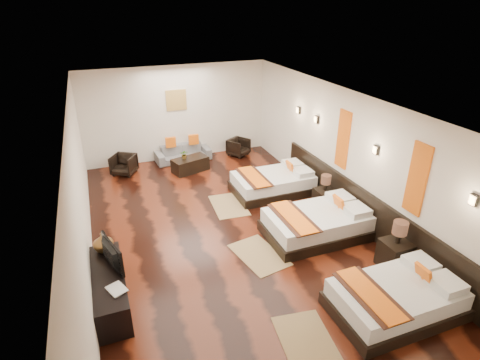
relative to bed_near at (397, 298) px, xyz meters
name	(u,v)px	position (x,y,z in m)	size (l,w,h in m)	color
floor	(232,236)	(-1.70, 2.94, -0.26)	(5.50, 9.50, 0.01)	black
ceiling	(231,105)	(-1.70, 2.94, 2.54)	(5.50, 9.50, 0.01)	white
back_wall	(177,113)	(-1.70, 7.69, 1.14)	(5.50, 0.01, 2.80)	silver
left_wall	(80,200)	(-4.45, 2.94, 1.14)	(0.01, 9.50, 2.80)	silver
right_wall	(350,157)	(1.05, 2.94, 1.14)	(0.01, 9.50, 2.80)	silver
headboard_panel	(366,212)	(1.01, 2.14, 0.19)	(0.08, 6.60, 0.90)	black
bed_near	(397,298)	(0.00, 0.00, 0.00)	(2.00, 1.26, 0.76)	black
bed_mid	(318,223)	(0.00, 2.37, 0.02)	(2.12, 1.33, 0.81)	black
bed_far	(274,183)	(0.00, 4.49, 0.00)	(2.01, 1.26, 0.77)	black
nightstand_a	(395,252)	(0.75, 0.92, 0.08)	(0.49, 0.49, 0.97)	black
nightstand_b	(324,197)	(0.75, 3.31, 0.04)	(0.43, 0.43, 0.85)	black
jute_mat_near	(308,343)	(-1.62, -0.08, -0.25)	(0.75, 1.20, 0.01)	olive
jute_mat_mid	(259,255)	(-1.43, 2.14, -0.25)	(0.75, 1.20, 0.01)	olive
jute_mat_far	(229,205)	(-1.32, 4.21, -0.25)	(0.75, 1.20, 0.01)	olive
tv_console	(110,288)	(-4.20, 1.85, 0.01)	(0.50, 1.80, 0.55)	black
tv	(108,255)	(-4.15, 2.03, 0.52)	(0.81, 0.11, 0.47)	black
book	(110,293)	(-4.20, 1.37, 0.30)	(0.23, 0.31, 0.03)	black
figurine	(103,242)	(-4.20, 2.54, 0.47)	(0.34, 0.34, 0.36)	brown
sofa	(183,153)	(-1.66, 7.39, -0.02)	(1.65, 0.64, 0.48)	slate
armchair_left	(124,165)	(-3.44, 7.01, 0.02)	(0.60, 0.62, 0.56)	black
armchair_right	(239,147)	(0.07, 7.19, 0.01)	(0.57, 0.58, 0.53)	black
coffee_table	(190,165)	(-1.66, 6.53, -0.06)	(1.00, 0.50, 0.40)	black
table_plant	(184,154)	(-1.80, 6.54, 0.27)	(0.23, 0.20, 0.26)	#326120
orange_panel_a	(417,179)	(1.03, 1.04, 1.44)	(0.04, 0.40, 1.30)	#D86014
orange_panel_b	(343,139)	(1.03, 3.24, 1.44)	(0.04, 0.40, 1.30)	#D86014
sconce_near	(474,200)	(1.01, -0.06, 1.59)	(0.07, 0.12, 0.18)	black
sconce_mid	(376,150)	(1.01, 2.14, 1.59)	(0.07, 0.12, 0.18)	black
sconce_far	(316,120)	(1.01, 4.34, 1.59)	(0.07, 0.12, 0.18)	black
sconce_lounge	(298,110)	(1.01, 5.24, 1.59)	(0.07, 0.12, 0.18)	black
gold_artwork	(176,100)	(-1.70, 7.67, 1.54)	(0.60, 0.04, 0.60)	#AD873F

